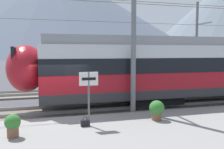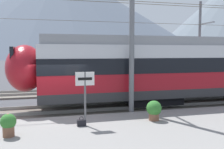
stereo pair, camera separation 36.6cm
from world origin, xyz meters
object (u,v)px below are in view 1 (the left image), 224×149
(platform_sign, at_px, (89,86))
(catenary_mast_far_side, at_px, (197,42))
(handbag_near_sign, at_px, (85,123))
(potted_plant_by_shelter, at_px, (157,109))
(catenary_mast_mid, at_px, (133,31))
(potted_plant_platform_edge, at_px, (13,124))

(platform_sign, bearing_deg, catenary_mast_far_side, 42.30)
(handbag_near_sign, bearing_deg, potted_plant_by_shelter, 0.91)
(potted_plant_by_shelter, bearing_deg, catenary_mast_mid, 99.91)
(potted_plant_by_shelter, bearing_deg, catenary_mast_far_side, 49.54)
(catenary_mast_mid, xyz_separation_m, handbag_near_sign, (-2.61, -1.97, -3.60))
(catenary_mast_mid, bearing_deg, potted_plant_by_shelter, -80.09)
(catenary_mast_mid, height_order, platform_sign, catenary_mast_mid)
(catenary_mast_far_side, xyz_separation_m, handbag_near_sign, (-12.50, -11.25, -3.52))
(handbag_near_sign, xyz_separation_m, potted_plant_by_shelter, (2.95, 0.05, 0.33))
(potted_plant_by_shelter, bearing_deg, handbag_near_sign, -179.09)
(catenary_mast_mid, height_order, catenary_mast_far_side, catenary_mast_mid)
(handbag_near_sign, relative_size, potted_plant_by_shelter, 0.45)
(potted_plant_platform_edge, distance_m, potted_plant_by_shelter, 5.45)
(catenary_mast_mid, distance_m, potted_plant_platform_edge, 6.56)
(catenary_mast_far_side, distance_m, platform_sign, 16.84)
(potted_plant_platform_edge, bearing_deg, catenary_mast_far_side, 38.31)
(potted_plant_platform_edge, xyz_separation_m, potted_plant_by_shelter, (5.41, 0.62, 0.02))
(potted_plant_platform_edge, relative_size, potted_plant_by_shelter, 0.95)
(catenary_mast_far_side, relative_size, handbag_near_sign, 108.59)
(catenary_mast_mid, bearing_deg, catenary_mast_far_side, 43.19)
(catenary_mast_far_side, bearing_deg, potted_plant_platform_edge, -141.69)
(platform_sign, relative_size, potted_plant_by_shelter, 2.52)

